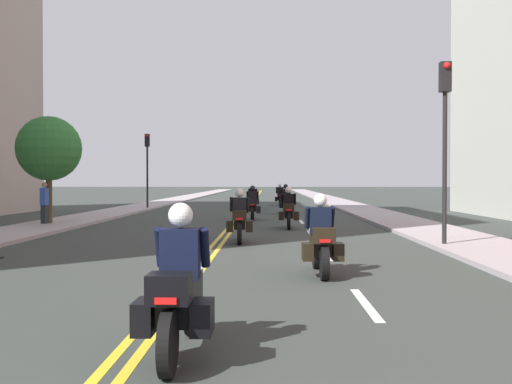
{
  "coord_description": "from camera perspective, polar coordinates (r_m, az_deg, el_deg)",
  "views": [
    {
      "loc": [
        1.48,
        -1.01,
        1.82
      ],
      "look_at": [
        0.96,
        23.07,
        1.37
      ],
      "focal_mm": 42.94,
      "sensor_mm": 36.0,
      "label": 1
    }
  ],
  "objects": [
    {
      "name": "traffic_light_far",
      "position": [
        39.16,
        -10.1,
        3.21
      ],
      "size": [
        0.28,
        0.38,
        4.77
      ],
      "color": "black",
      "rests_on": "ground"
    },
    {
      "name": "sidewalk_left",
      "position": [
        49.79,
        -8.74,
        -0.97
      ],
      "size": [
        2.67,
        144.0,
        0.12
      ],
      "primitive_type": "cube",
      "color": "#A3999B",
      "rests_on": "ground"
    },
    {
      "name": "motorcycle_2",
      "position": [
        18.02,
        -1.55,
        -2.66
      ],
      "size": [
        0.78,
        2.22,
        1.59
      ],
      "rotation": [
        0.0,
        0.0,
        0.05
      ],
      "color": "black",
      "rests_on": "ground"
    },
    {
      "name": "sidewalk_right",
      "position": [
        49.37,
        7.83,
        -0.99
      ],
      "size": [
        2.67,
        144.0,
        0.12
      ],
      "primitive_type": "cube",
      "color": "#9D9397",
      "rests_on": "ground"
    },
    {
      "name": "motorcycle_4",
      "position": [
        28.45,
        -0.33,
        -1.32
      ],
      "size": [
        0.76,
        2.26,
        1.59
      ],
      "rotation": [
        0.0,
        0.0,
        0.01
      ],
      "color": "black",
      "rests_on": "ground"
    },
    {
      "name": "ground_plane",
      "position": [
        49.07,
        -0.49,
        -1.06
      ],
      "size": [
        264.0,
        264.0,
        0.0
      ],
      "primitive_type": "plane",
      "color": "#333834"
    },
    {
      "name": "motorcycle_6",
      "position": [
        39.11,
        -0.3,
        -0.65
      ],
      "size": [
        0.78,
        2.25,
        1.56
      ],
      "rotation": [
        0.0,
        0.0,
        0.06
      ],
      "color": "black",
      "rests_on": "ground"
    },
    {
      "name": "motorcycle_7",
      "position": [
        44.77,
        2.25,
        -0.43
      ],
      "size": [
        0.77,
        2.16,
        1.62
      ],
      "rotation": [
        0.0,
        0.0,
        0.02
      ],
      "color": "black",
      "rests_on": "ground"
    },
    {
      "name": "motorcycle_1",
      "position": [
        11.86,
        6.06,
        -4.68
      ],
      "size": [
        0.77,
        2.14,
        1.57
      ],
      "rotation": [
        0.0,
        0.0,
        0.02
      ],
      "color": "black",
      "rests_on": "ground"
    },
    {
      "name": "motorcycle_3",
      "position": [
        23.25,
        3.06,
        -1.79
      ],
      "size": [
        0.77,
        2.18,
        1.59
      ],
      "rotation": [
        0.0,
        0.0,
        -0.01
      ],
      "color": "black",
      "rests_on": "ground"
    },
    {
      "name": "centreline_yellow_inner",
      "position": [
        49.07,
        -0.63,
        -1.06
      ],
      "size": [
        0.12,
        132.0,
        0.01
      ],
      "primitive_type": "cube",
      "color": "yellow",
      "rests_on": "ground"
    },
    {
      "name": "street_tree_0",
      "position": [
        25.88,
        -18.74,
        3.83
      ],
      "size": [
        2.59,
        2.59,
        4.4
      ],
      "color": "#4F3A21",
      "rests_on": "ground"
    },
    {
      "name": "traffic_light_near",
      "position": [
        17.3,
        17.2,
        6.42
      ],
      "size": [
        0.28,
        0.38,
        5.01
      ],
      "color": "black",
      "rests_on": "ground"
    },
    {
      "name": "motorcycle_0",
      "position": [
        6.43,
        -7.17,
        -9.41
      ],
      "size": [
        0.76,
        2.24,
        1.59
      ],
      "rotation": [
        0.0,
        0.0,
        -0.01
      ],
      "color": "black",
      "rests_on": "ground"
    },
    {
      "name": "motorcycle_5",
      "position": [
        33.62,
        2.8,
        -0.93
      ],
      "size": [
        0.78,
        2.11,
        1.64
      ],
      "rotation": [
        0.0,
        0.0,
        0.05
      ],
      "color": "black",
      "rests_on": "ground"
    },
    {
      "name": "centreline_yellow_outer",
      "position": [
        49.06,
        -0.35,
        -1.06
      ],
      "size": [
        0.12,
        132.0,
        0.01
      ],
      "primitive_type": "cube",
      "color": "yellow",
      "rests_on": "ground"
    },
    {
      "name": "lane_dashes_white",
      "position": [
        30.1,
        3.95,
        -2.4
      ],
      "size": [
        0.14,
        56.4,
        0.01
      ],
      "color": "silver",
      "rests_on": "ground"
    },
    {
      "name": "pedestrian_0",
      "position": [
        25.69,
        -19.08,
        -1.02
      ],
      "size": [
        0.28,
        0.5,
        1.77
      ],
      "rotation": [
        0.0,
        0.0,
        1.39
      ],
      "color": "#252D30",
      "rests_on": "ground"
    }
  ]
}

